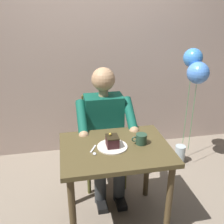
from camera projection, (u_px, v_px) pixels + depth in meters
name	position (u px, v px, depth m)	size (l,w,h in m)	color
ground_plane	(115.00, 219.00, 2.25)	(14.00, 14.00, 0.00)	gray
cafe_rear_panel	(91.00, 28.00, 2.90)	(6.40, 0.12, 3.00)	tan
dining_table	(115.00, 159.00, 2.01)	(0.84, 0.64, 0.73)	#4B3F23
chair	(103.00, 135.00, 2.64)	(0.42, 0.42, 0.90)	brown
seated_person	(105.00, 130.00, 2.43)	(0.53, 0.58, 1.23)	#0F4E3D
dessert_plate	(112.00, 146.00, 1.97)	(0.23, 0.23, 0.01)	silver
cake_slice	(112.00, 141.00, 1.95)	(0.09, 0.11, 0.10)	#36181B
coffee_cup	(141.00, 139.00, 2.00)	(0.12, 0.09, 0.08)	#244130
dessert_spoon	(94.00, 151.00, 1.90)	(0.06, 0.14, 0.01)	silver
balloon_display	(193.00, 80.00, 2.68)	(0.22, 0.36, 1.33)	#B2C1C6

